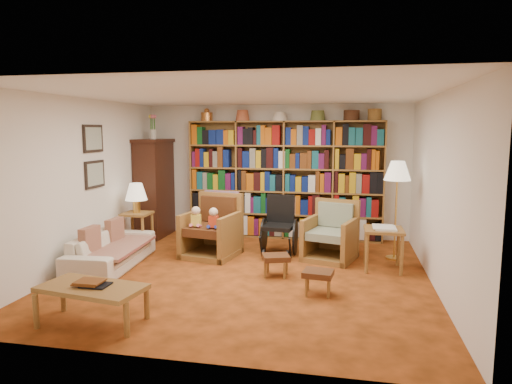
% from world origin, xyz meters
% --- Properties ---
extents(floor, '(5.00, 5.00, 0.00)m').
position_xyz_m(floor, '(0.00, 0.00, 0.00)').
color(floor, '#B3511B').
rests_on(floor, ground).
extents(ceiling, '(5.00, 5.00, 0.00)m').
position_xyz_m(ceiling, '(0.00, 0.00, 2.50)').
color(ceiling, white).
rests_on(ceiling, wall_back).
extents(wall_back, '(5.00, 0.00, 5.00)m').
position_xyz_m(wall_back, '(0.00, 2.50, 1.25)').
color(wall_back, white).
rests_on(wall_back, floor).
extents(wall_front, '(5.00, 0.00, 5.00)m').
position_xyz_m(wall_front, '(0.00, -2.50, 1.25)').
color(wall_front, white).
rests_on(wall_front, floor).
extents(wall_left, '(0.00, 5.00, 5.00)m').
position_xyz_m(wall_left, '(-2.50, 0.00, 1.25)').
color(wall_left, white).
rests_on(wall_left, floor).
extents(wall_right, '(0.00, 5.00, 5.00)m').
position_xyz_m(wall_right, '(2.50, 0.00, 1.25)').
color(wall_right, white).
rests_on(wall_right, floor).
extents(bookshelf, '(3.60, 0.30, 2.42)m').
position_xyz_m(bookshelf, '(0.20, 2.33, 1.17)').
color(bookshelf, olive).
rests_on(bookshelf, floor).
extents(curio_cabinet, '(0.50, 0.95, 2.40)m').
position_xyz_m(curio_cabinet, '(-2.25, 2.00, 0.95)').
color(curio_cabinet, '#3B1810').
rests_on(curio_cabinet, floor).
extents(framed_pictures, '(0.03, 0.52, 0.97)m').
position_xyz_m(framed_pictures, '(-2.48, 0.30, 1.62)').
color(framed_pictures, black).
rests_on(framed_pictures, wall_left).
extents(sofa, '(1.86, 0.85, 0.53)m').
position_xyz_m(sofa, '(-2.05, -0.05, 0.26)').
color(sofa, beige).
rests_on(sofa, floor).
extents(sofa_throw, '(0.86, 1.47, 0.04)m').
position_xyz_m(sofa_throw, '(-2.00, -0.05, 0.30)').
color(sofa_throw, beige).
rests_on(sofa_throw, sofa).
extents(cushion_left, '(0.14, 0.38, 0.37)m').
position_xyz_m(cushion_left, '(-2.18, 0.30, 0.45)').
color(cushion_left, maroon).
rests_on(cushion_left, sofa).
extents(cushion_right, '(0.13, 0.39, 0.38)m').
position_xyz_m(cushion_right, '(-2.18, -0.40, 0.45)').
color(cushion_right, maroon).
rests_on(cushion_right, sofa).
extents(side_table_lamp, '(0.45, 0.45, 0.63)m').
position_xyz_m(side_table_lamp, '(-2.15, 1.01, 0.48)').
color(side_table_lamp, olive).
rests_on(side_table_lamp, floor).
extents(table_lamp, '(0.37, 0.37, 0.51)m').
position_xyz_m(table_lamp, '(-2.15, 1.01, 0.97)').
color(table_lamp, gold).
rests_on(table_lamp, side_table_lamp).
extents(armchair_leather, '(0.95, 0.98, 1.02)m').
position_xyz_m(armchair_leather, '(-0.78, 0.92, 0.41)').
color(armchair_leather, olive).
rests_on(armchair_leather, floor).
extents(armchair_sage, '(0.95, 0.96, 0.92)m').
position_xyz_m(armchair_sage, '(1.11, 1.10, 0.35)').
color(armchair_sage, olive).
rests_on(armchair_sage, floor).
extents(wheelchair, '(0.55, 0.77, 0.97)m').
position_xyz_m(wheelchair, '(0.28, 1.17, 0.44)').
color(wheelchair, black).
rests_on(wheelchair, floor).
extents(floor_lamp, '(0.41, 0.41, 1.56)m').
position_xyz_m(floor_lamp, '(2.12, 1.24, 1.34)').
color(floor_lamp, gold).
rests_on(floor_lamp, floor).
extents(side_table_papers, '(0.56, 0.56, 0.64)m').
position_xyz_m(side_table_papers, '(1.90, 0.62, 0.52)').
color(side_table_papers, olive).
rests_on(side_table_papers, floor).
extents(footstool_a, '(0.44, 0.41, 0.31)m').
position_xyz_m(footstool_a, '(0.41, 0.00, 0.25)').
color(footstool_a, '#533216').
rests_on(footstool_a, floor).
extents(footstool_b, '(0.39, 0.35, 0.30)m').
position_xyz_m(footstool_b, '(1.03, -0.60, 0.25)').
color(footstool_b, '#533216').
rests_on(footstool_b, floor).
extents(coffee_table, '(1.17, 0.71, 0.47)m').
position_xyz_m(coffee_table, '(-1.23, -1.93, 0.36)').
color(coffee_table, olive).
rests_on(coffee_table, floor).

